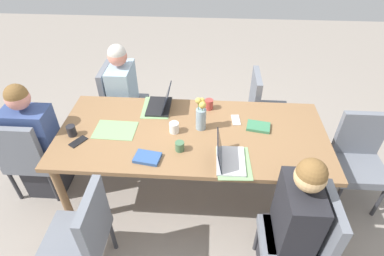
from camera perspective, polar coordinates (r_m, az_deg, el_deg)
name	(u,v)px	position (r m, az deg, el deg)	size (l,w,h in m)	color
ground_plane	(192,189)	(3.22, 0.00, -11.26)	(10.00, 10.00, 0.00)	gray
dining_table	(192,138)	(2.72, 0.00, -1.94)	(2.33, 1.02, 0.76)	olive
chair_far_left_near	(304,238)	(2.44, 19.93, -18.60)	(0.44, 0.44, 0.90)	slate
person_far_left_near	(292,228)	(2.43, 18.01, -17.16)	(0.36, 0.40, 1.19)	#2D2D33
chair_near_left_mid	(120,100)	(3.65, -13.21, 5.14)	(0.44, 0.44, 0.90)	slate
person_near_left_mid	(125,101)	(3.57, -12.34, 4.94)	(0.36, 0.40, 1.19)	#2D2D33
chair_head_right_left_far	(29,154)	(3.22, -27.86, -4.34)	(0.44, 0.44, 0.90)	slate
person_head_right_left_far	(38,147)	(3.22, -26.53, -3.17)	(0.40, 0.36, 1.19)	#2D2D33
chair_far_right_near	(83,234)	(2.46, -19.54, -17.94)	(0.44, 0.44, 0.90)	slate
chair_near_right_mid	(264,107)	(3.52, 13.11, 3.75)	(0.44, 0.44, 0.90)	slate
chair_head_left_right_far	(359,156)	(3.22, 28.44, -4.56)	(0.44, 0.44, 0.90)	slate
flower_vase	(201,115)	(2.64, 1.67, 2.36)	(0.10, 0.09, 0.31)	#8EA8B7
placemat_far_left_near	(234,163)	(2.43, 7.69, -6.41)	(0.36, 0.26, 0.00)	#7FAD70
placemat_near_left_mid	(156,108)	(2.99, -6.58, 3.77)	(0.36, 0.26, 0.00)	#7FAD70
placemat_head_right_left_far	(115,130)	(2.78, -13.99, -0.36)	(0.36, 0.26, 0.00)	#7FAD70
laptop_near_left_mid	(161,104)	(2.96, -5.70, 4.47)	(0.22, 0.32, 0.21)	black
laptop_far_left_near	(227,158)	(2.40, 6.55, -5.45)	(0.22, 0.32, 0.21)	silver
coffee_mug_near_left	(174,127)	(2.66, -3.32, 0.14)	(0.08, 0.08, 0.10)	white
coffee_mug_near_right	(209,104)	(2.94, 3.17, 4.40)	(0.08, 0.08, 0.10)	#AD3D38
coffee_mug_centre_left	(72,131)	(2.82, -21.37, -0.46)	(0.08, 0.08, 0.10)	#232328
coffee_mug_centre_right	(180,146)	(2.49, -2.28, -3.39)	(0.07, 0.07, 0.08)	#47704C
book_red_cover	(258,127)	(2.78, 12.17, 0.26)	(0.20, 0.14, 0.03)	#3D7F56
book_blue_cover	(147,158)	(2.45, -8.25, -5.45)	(0.20, 0.14, 0.03)	#335693
phone_black	(78,142)	(2.75, -20.28, -2.38)	(0.15, 0.07, 0.01)	black
phone_silver	(236,120)	(2.84, 8.09, 1.49)	(0.15, 0.07, 0.01)	silver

